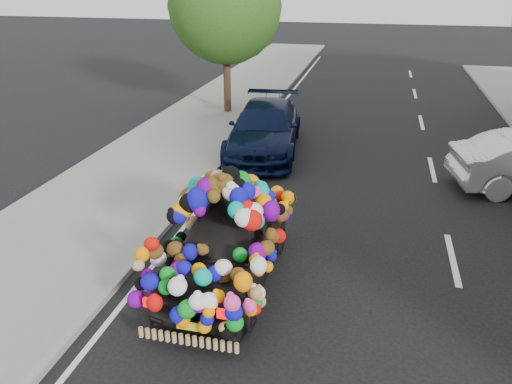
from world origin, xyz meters
TOP-DOWN VIEW (x-y plane):
  - ground at (0.00, 0.00)m, footprint 100.00×100.00m
  - sidewalk at (-4.30, 0.00)m, footprint 4.00×60.00m
  - kerb at (-2.35, 0.00)m, footprint 0.15×60.00m
  - lane_markings at (3.60, 0.00)m, footprint 6.00×50.00m
  - tree_near_sidewalk at (-3.80, 9.50)m, footprint 4.20×4.20m
  - plush_art_car at (-0.49, -1.61)m, footprint 2.00×4.27m
  - navy_sedan at (-1.40, 5.45)m, footprint 2.56×5.24m

SIDE VIEW (x-z plane):
  - ground at x=0.00m, z-range 0.00..0.00m
  - lane_markings at x=3.60m, z-range 0.00..0.01m
  - sidewalk at x=-4.30m, z-range 0.00..0.12m
  - kerb at x=-2.35m, z-range 0.00..0.13m
  - navy_sedan at x=-1.40m, z-range 0.00..1.47m
  - plush_art_car at x=-0.49m, z-range 0.02..2.05m
  - tree_near_sidewalk at x=-3.80m, z-range 0.96..7.09m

